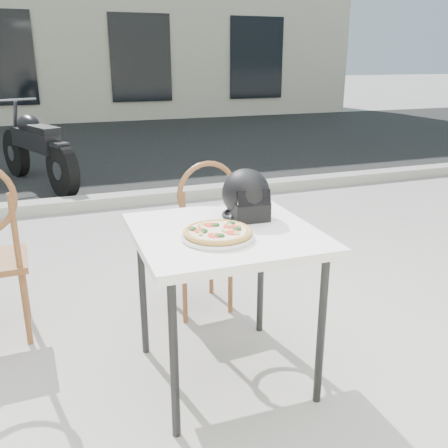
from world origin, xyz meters
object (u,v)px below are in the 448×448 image
object	(u,v)px
plate	(218,237)
pizza	(218,232)
motorcycle	(36,149)
helmet	(246,196)
cafe_table_main	(225,244)
cafe_chair_main	(202,230)

from	to	relation	value
plate	pizza	distance (m)	0.02
motorcycle	helmet	bearing A→B (deg)	-98.58
pizza	motorcycle	xyz separation A→B (m)	(-0.77, 4.88, -0.38)
cafe_table_main	cafe_chair_main	world-z (taller)	cafe_chair_main
cafe_table_main	helmet	bearing A→B (deg)	39.87
motorcycle	cafe_table_main	bearing A→B (deg)	-100.96
helmet	cafe_chair_main	world-z (taller)	helmet
cafe_table_main	helmet	world-z (taller)	helmet
cafe_table_main	plate	world-z (taller)	plate
helmet	cafe_chair_main	bearing A→B (deg)	98.72
pizza	motorcycle	world-z (taller)	motorcycle
helmet	cafe_chair_main	distance (m)	0.67
cafe_chair_main	motorcycle	world-z (taller)	motorcycle
helmet	motorcycle	world-z (taller)	motorcycle
cafe_table_main	motorcycle	world-z (taller)	motorcycle
plate	motorcycle	bearing A→B (deg)	99.00
cafe_table_main	cafe_chair_main	xyz separation A→B (m)	(0.11, 0.70, -0.17)
plate	cafe_chair_main	xyz separation A→B (m)	(0.18, 0.81, -0.25)
cafe_table_main	pizza	world-z (taller)	pizza
pizza	motorcycle	bearing A→B (deg)	99.00
plate	motorcycle	world-z (taller)	motorcycle
plate	pizza	xyz separation A→B (m)	(0.00, 0.00, 0.02)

